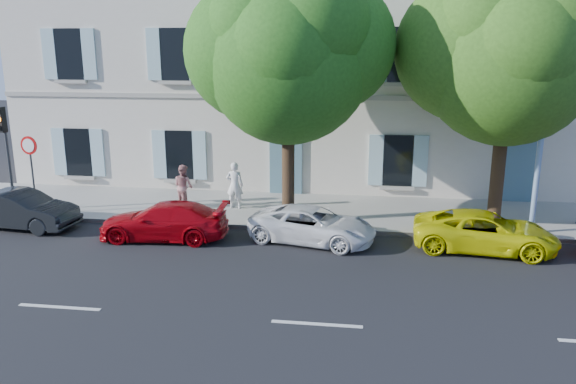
# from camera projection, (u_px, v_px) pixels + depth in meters

# --- Properties ---
(ground) EXTENTS (90.00, 90.00, 0.00)m
(ground) POSITION_uv_depth(u_px,v_px,m) (329.00, 258.00, 16.07)
(ground) COLOR black
(sidewalk) EXTENTS (36.00, 4.50, 0.15)m
(sidewalk) POSITION_uv_depth(u_px,v_px,m) (337.00, 212.00, 20.32)
(sidewalk) COLOR #A09E96
(sidewalk) RESTS_ON ground
(kerb) EXTENTS (36.00, 0.16, 0.16)m
(kerb) POSITION_uv_depth(u_px,v_px,m) (334.00, 231.00, 18.23)
(kerb) COLOR #9E998E
(kerb) RESTS_ON ground
(building) EXTENTS (28.00, 7.00, 12.00)m
(building) POSITION_uv_depth(u_px,v_px,m) (347.00, 44.00, 24.36)
(building) COLOR beige
(building) RESTS_ON ground
(car_dark_sedan) EXTENTS (3.94, 1.71, 1.26)m
(car_dark_sedan) POSITION_uv_depth(u_px,v_px,m) (20.00, 210.00, 18.63)
(car_dark_sedan) COLOR black
(car_dark_sedan) RESTS_ON ground
(car_red_coupe) EXTENTS (4.10, 1.83, 1.17)m
(car_red_coupe) POSITION_uv_depth(u_px,v_px,m) (164.00, 221.00, 17.59)
(car_red_coupe) COLOR #A6040D
(car_red_coupe) RESTS_ON ground
(car_white_coupe) EXTENTS (4.23, 2.65, 1.09)m
(car_white_coupe) POSITION_uv_depth(u_px,v_px,m) (313.00, 225.00, 17.32)
(car_white_coupe) COLOR white
(car_white_coupe) RESTS_ON ground
(car_yellow_supercar) EXTENTS (4.34, 2.36, 1.16)m
(car_yellow_supercar) POSITION_uv_depth(u_px,v_px,m) (485.00, 232.00, 16.58)
(car_yellow_supercar) COLOR #D5D308
(car_yellow_supercar) RESTS_ON ground
(tree_left) EXTENTS (5.31, 5.31, 8.23)m
(tree_left) POSITION_uv_depth(u_px,v_px,m) (288.00, 61.00, 17.63)
(tree_left) COLOR #3A2819
(tree_left) RESTS_ON sidewalk
(tree_right) EXTENTS (5.41, 5.41, 8.33)m
(tree_right) POSITION_uv_depth(u_px,v_px,m) (508.00, 60.00, 17.39)
(tree_right) COLOR #3A2819
(tree_right) RESTS_ON sidewalk
(traffic_light) EXTENTS (0.33, 0.42, 3.74)m
(traffic_light) POSITION_uv_depth(u_px,v_px,m) (4.00, 137.00, 19.48)
(traffic_light) COLOR #383A3D
(traffic_light) RESTS_ON sidewalk
(road_sign) EXTENTS (0.64, 0.13, 2.77)m
(road_sign) POSITION_uv_depth(u_px,v_px,m) (30.00, 158.00, 19.38)
(road_sign) COLOR #383A3D
(road_sign) RESTS_ON sidewalk
(street_lamp) EXTENTS (0.45, 1.81, 8.42)m
(street_lamp) POSITION_uv_depth(u_px,v_px,m) (550.00, 80.00, 16.49)
(street_lamp) COLOR #7293BF
(street_lamp) RESTS_ON sidewalk
(pedestrian_a) EXTENTS (0.63, 0.43, 1.71)m
(pedestrian_a) POSITION_uv_depth(u_px,v_px,m) (235.00, 185.00, 20.38)
(pedestrian_a) COLOR silver
(pedestrian_a) RESTS_ON sidewalk
(pedestrian_b) EXTENTS (0.98, 0.93, 1.59)m
(pedestrian_b) POSITION_uv_depth(u_px,v_px,m) (184.00, 186.00, 20.49)
(pedestrian_b) COLOR #AA6D6C
(pedestrian_b) RESTS_ON sidewalk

